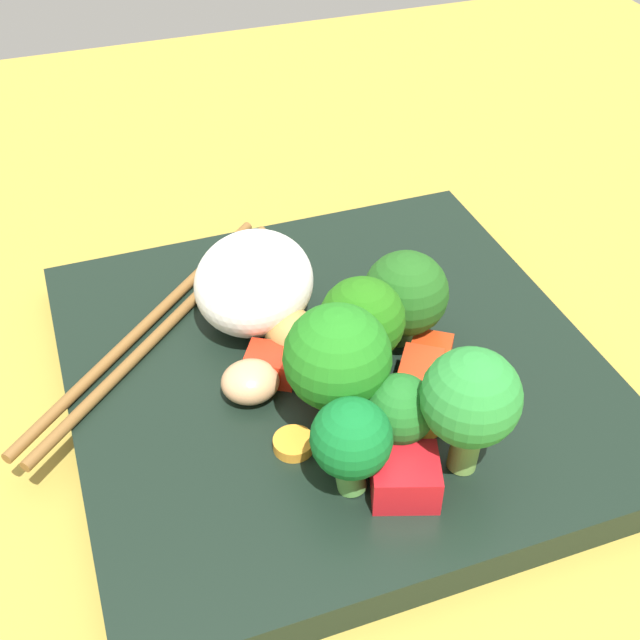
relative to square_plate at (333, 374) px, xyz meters
The scene contains 22 objects.
ground_plane 1.97cm from the square_plate, ahead, with size 110.00×110.00×2.00cm, color #A48B34.
square_plate is the anchor object (origin of this frame).
rice_mound 6.81cm from the square_plate, 31.17° to the left, with size 7.55×6.68×5.30cm, color white.
broccoli_floret_0 9.65cm from the square_plate, 164.95° to the left, with size 3.76×3.76×5.27cm.
broccoli_floret_1 7.32cm from the square_plate, 161.59° to the left, with size 5.22×5.22×7.25cm.
broccoli_floret_2 5.55cm from the square_plate, 159.34° to the right, with size 4.39×4.39×6.56cm.
broccoli_floret_3 8.14cm from the square_plate, behind, with size 3.41×3.41×4.65cm.
broccoli_floret_4 11.14cm from the square_plate, 161.18° to the right, with size 4.59×4.59×7.09cm.
broccoli_floret_5 6.08cm from the square_plate, 83.76° to the right, with size 4.65×4.65×6.03cm.
carrot_slice_0 6.79cm from the square_plate, 142.89° to the left, with size 2.03×2.03×0.61cm, color orange.
carrot_slice_1 6.25cm from the square_plate, 156.14° to the right, with size 3.04×3.04×0.76cm, color orange.
carrot_slice_2 7.70cm from the square_plate, 138.21° to the right, with size 2.97×2.97×0.63cm, color orange.
pepper_chunk_0 5.57cm from the square_plate, 114.85° to the right, with size 2.11×2.13×1.75cm, color red.
pepper_chunk_1 9.76cm from the square_plate, behind, with size 2.84×3.09×2.02cm, color red.
pepper_chunk_2 2.89cm from the square_plate, 133.65° to the left, with size 2.55×2.06×2.39cm, color red.
pepper_chunk_3 5.46cm from the square_plate, 137.82° to the right, with size 2.76×2.06×2.10cm, color red.
pepper_chunk_4 3.96cm from the square_plate, 83.07° to the left, with size 2.67×2.15×1.60cm, color red.
chicken_piece_0 4.44cm from the square_plate, behind, with size 3.62×3.27×2.25cm, color tan.
chicken_piece_1 5.49cm from the square_plate, 102.50° to the left, with size 3.05×2.82×2.02cm, color tan.
chicken_piece_2 3.33cm from the square_plate, 49.32° to the left, with size 3.58×2.94×2.56cm, color #AF8443.
chicken_piece_3 2.64cm from the square_plate, 40.08° to the right, with size 3.44×3.02×2.39cm, color tan.
chopstick_pair 10.57cm from the square_plate, 56.38° to the left, with size 17.08×17.67×0.63cm.
Camera 1 is at (-31.58, 11.91, 32.76)cm, focal length 46.56 mm.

